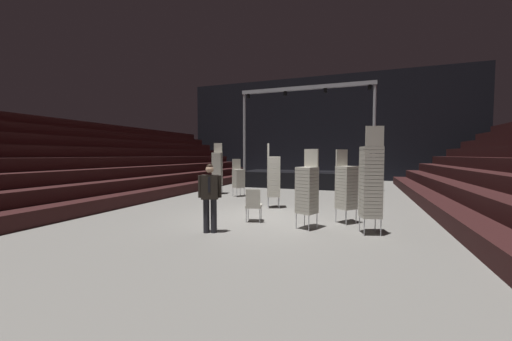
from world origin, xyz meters
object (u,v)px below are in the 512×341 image
Objects in this scene: chair_stack_rear_left at (217,169)px; chair_stack_rear_right at (273,176)px; loose_chair_near_man at (254,203)px; stage_riser at (308,177)px; chair_stack_front_left at (238,178)px; chair_stack_mid_left at (371,181)px; chair_stack_front_right at (346,186)px; chair_stack_mid_right at (307,189)px; man_with_tie at (210,194)px; chair_stack_mid_centre at (366,179)px.

chair_stack_rear_right is at bearing 130.38° from chair_stack_rear_left.
chair_stack_rear_right is 2.42m from loose_chair_near_man.
stage_riser is 5.61m from chair_stack_front_left.
stage_riser reaches higher than chair_stack_mid_left.
chair_stack_rear_left is 4.48m from chair_stack_rear_right.
stage_riser is 10.41m from chair_stack_mid_left.
stage_riser is 3.08× the size of chair_stack_rear_left.
chair_stack_front_right is (4.88, -3.80, 0.17)m from chair_stack_front_left.
chair_stack_mid_right is 1.65m from loose_chair_near_man.
chair_stack_mid_right is (3.97, -4.78, 0.17)m from chair_stack_front_left.
chair_stack_mid_left is 4.09m from chair_stack_rear_right.
chair_stack_mid_centre is (3.65, 5.77, 0.04)m from man_with_tie.
chair_stack_mid_right reaches higher than man_with_tie.
chair_stack_mid_left reaches higher than man_with_tie.
loose_chair_near_man is at bearing 14.50° from chair_stack_mid_right.
chair_stack_front_right reaches higher than chair_stack_front_left.
stage_riser is at bearing -166.07° from chair_stack_front_left.
man_with_tie reaches higher than loose_chair_near_man.
chair_stack_rear_left reaches higher than chair_stack_front_right.
chair_stack_mid_centre is (0.59, 3.60, -0.04)m from chair_stack_front_right.
chair_stack_rear_left reaches higher than chair_stack_rear_right.
loose_chair_near_man is at bearing -17.97° from chair_stack_rear_right.
stage_riser reaches higher than chair_stack_front_right.
chair_stack_rear_left reaches higher than chair_stack_front_left.
loose_chair_near_man is at bearing 158.96° from chair_stack_mid_left.
chair_stack_mid_left is 4.58m from chair_stack_mid_centre.
chair_stack_mid_centre is at bearing 101.71° from chair_stack_rear_right.
chair_stack_front_left is 0.74× the size of chair_stack_rear_right.
chair_stack_mid_centre is (3.17, -5.32, 0.43)m from stage_riser.
chair_stack_rear_left is 6.26m from loose_chair_near_man.
stage_riser is 9.65m from loose_chair_near_man.
chair_stack_mid_centre is (-0.02, 4.57, -0.29)m from chair_stack_mid_left.
loose_chair_near_man is (0.10, -2.34, -0.62)m from chair_stack_rear_right.
chair_stack_mid_centre is 3.74m from chair_stack_rear_right.
chair_stack_mid_right is at bearing 163.53° from chair_stack_mid_left.
chair_stack_mid_left is 1.11× the size of chair_stack_rear_right.
chair_stack_mid_left reaches higher than chair_stack_rear_right.
stage_riser reaches higher than chair_stack_rear_left.
chair_stack_front_right is 1.00× the size of chair_stack_mid_right.
stage_riser reaches higher than loose_chair_near_man.
chair_stack_rear_right is 2.44× the size of loose_chair_near_man.
chair_stack_rear_right is at bearing -118.57° from chair_stack_mid_centre.
stage_riser is at bearing 91.32° from chair_stack_mid_left.
stage_riser is at bearing 159.54° from chair_stack_rear_right.
chair_stack_mid_left is 1.03× the size of chair_stack_rear_left.
chair_stack_mid_left is 1.54m from chair_stack_mid_right.
man_with_tie is 0.98× the size of chair_stack_front_left.
chair_stack_mid_right reaches higher than loose_chair_near_man.
chair_stack_mid_centre reaches higher than chair_stack_front_left.
loose_chair_near_man is at bearing -32.06° from chair_stack_front_right.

